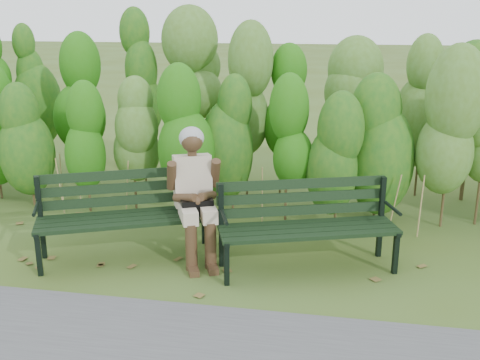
# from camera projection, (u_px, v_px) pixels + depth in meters

# --- Properties ---
(ground) EXTENTS (80.00, 80.00, 0.00)m
(ground) POSITION_uv_depth(u_px,v_px,m) (234.00, 261.00, 5.66)
(ground) COLOR #405117
(hedge_band) EXTENTS (11.04, 1.67, 2.42)m
(hedge_band) POSITION_uv_depth(u_px,v_px,m) (262.00, 107.00, 7.06)
(hedge_band) COLOR #47381E
(hedge_band) RESTS_ON ground
(leaf_litter) EXTENTS (5.96, 2.19, 0.01)m
(leaf_litter) POSITION_uv_depth(u_px,v_px,m) (231.00, 261.00, 5.64)
(leaf_litter) COLOR brown
(leaf_litter) RESTS_ON ground
(bench_left) EXTENTS (1.81, 1.20, 0.86)m
(bench_left) POSITION_uv_depth(u_px,v_px,m) (125.00, 208.00, 5.67)
(bench_left) COLOR black
(bench_left) RESTS_ON ground
(bench_right) EXTENTS (1.78, 1.07, 0.85)m
(bench_right) POSITION_uv_depth(u_px,v_px,m) (306.00, 218.00, 5.42)
(bench_right) COLOR black
(bench_right) RESTS_ON ground
(seated_woman) EXTENTS (0.64, 0.85, 1.32)m
(seated_woman) POSITION_uv_depth(u_px,v_px,m) (195.00, 187.00, 5.58)
(seated_woman) COLOR beige
(seated_woman) RESTS_ON ground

